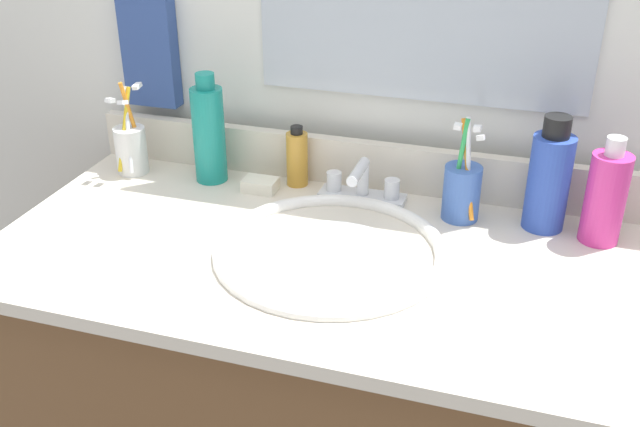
# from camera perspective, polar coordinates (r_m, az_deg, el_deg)

# --- Properties ---
(vanity_cabinet) EXTENTS (1.03, 0.51, 0.72)m
(vanity_cabinet) POSITION_cam_1_polar(r_m,az_deg,el_deg) (1.44, -0.31, -16.12)
(vanity_cabinet) COLOR brown
(vanity_cabinet) RESTS_ON ground_plane
(countertop) EXTENTS (1.07, 0.56, 0.02)m
(countertop) POSITION_cam_1_polar(r_m,az_deg,el_deg) (1.22, -0.35, -3.37)
(countertop) COLOR beige
(countertop) RESTS_ON vanity_cabinet
(backsplash) EXTENTS (1.07, 0.02, 0.09)m
(backsplash) POSITION_cam_1_polar(r_m,az_deg,el_deg) (1.42, 2.92, 3.92)
(backsplash) COLOR beige
(backsplash) RESTS_ON countertop
(back_wall) EXTENTS (2.17, 0.04, 1.30)m
(back_wall) POSITION_cam_1_polar(r_m,az_deg,el_deg) (1.53, 3.39, 0.05)
(back_wall) COLOR silver
(back_wall) RESTS_ON ground_plane
(hand_towel) EXTENTS (0.11, 0.04, 0.22)m
(hand_towel) POSITION_cam_1_polar(r_m,az_deg,el_deg) (1.54, -12.98, 12.11)
(hand_towel) COLOR #334C8C
(sink_basin) EXTENTS (0.38, 0.38, 0.11)m
(sink_basin) POSITION_cam_1_polar(r_m,az_deg,el_deg) (1.22, 0.88, -4.19)
(sink_basin) COLOR white
(sink_basin) RESTS_ON countertop
(faucet) EXTENTS (0.16, 0.10, 0.08)m
(faucet) POSITION_cam_1_polar(r_m,az_deg,el_deg) (1.36, 3.24, 2.03)
(faucet) COLOR silver
(faucet) RESTS_ON countertop
(bottle_mouthwash_teal) EXTENTS (0.06, 0.06, 0.21)m
(bottle_mouthwash_teal) POSITION_cam_1_polar(r_m,az_deg,el_deg) (1.43, -8.57, 6.19)
(bottle_mouthwash_teal) COLOR teal
(bottle_mouthwash_teal) RESTS_ON countertop
(bottle_shampoo_blue) EXTENTS (0.07, 0.07, 0.20)m
(bottle_shampoo_blue) POSITION_cam_1_polar(r_m,az_deg,el_deg) (1.30, 17.24, 2.58)
(bottle_shampoo_blue) COLOR #2D4CB2
(bottle_shampoo_blue) RESTS_ON countertop
(bottle_soap_pink) EXTENTS (0.07, 0.07, 0.18)m
(bottle_soap_pink) POSITION_cam_1_polar(r_m,az_deg,el_deg) (1.29, 21.15, 1.22)
(bottle_soap_pink) COLOR #D8338C
(bottle_soap_pink) RESTS_ON countertop
(bottle_oil_amber) EXTENTS (0.04, 0.04, 0.12)m
(bottle_oil_amber) POSITION_cam_1_polar(r_m,az_deg,el_deg) (1.41, -1.78, 4.30)
(bottle_oil_amber) COLOR gold
(bottle_oil_amber) RESTS_ON countertop
(cup_blue_plastic) EXTENTS (0.07, 0.07, 0.19)m
(cup_blue_plastic) POSITION_cam_1_polar(r_m,az_deg,el_deg) (1.31, 10.88, 1.77)
(cup_blue_plastic) COLOR #3F66B7
(cup_blue_plastic) RESTS_ON countertop
(cup_white_ceramic) EXTENTS (0.06, 0.08, 0.19)m
(cup_white_ceramic) POSITION_cam_1_polar(r_m,az_deg,el_deg) (1.51, -14.36, 4.94)
(cup_white_ceramic) COLOR white
(cup_white_ceramic) RESTS_ON countertop
(soap_bar) EXTENTS (0.06, 0.04, 0.02)m
(soap_bar) POSITION_cam_1_polar(r_m,az_deg,el_deg) (1.41, -4.63, 2.22)
(soap_bar) COLOR white
(soap_bar) RESTS_ON countertop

